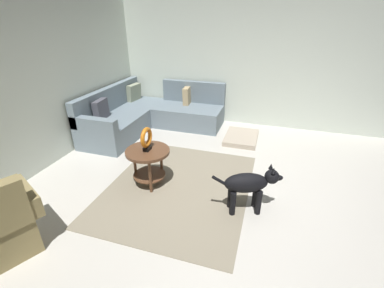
{
  "coord_description": "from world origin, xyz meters",
  "views": [
    {
      "loc": [
        -2.7,
        -0.38,
        2.18
      ],
      "look_at": [
        0.45,
        0.6,
        0.55
      ],
      "focal_mm": 24.6,
      "sensor_mm": 36.0,
      "label": 1
    }
  ],
  "objects_px": {
    "dog_bed_mat": "(241,138)",
    "dog": "(249,185)",
    "torus_sculpture": "(146,139)",
    "side_table": "(148,158)",
    "sectional_couch": "(149,115)"
  },
  "relations": [
    {
      "from": "sectional_couch",
      "to": "dog",
      "type": "height_order",
      "value": "sectional_couch"
    },
    {
      "from": "dog_bed_mat",
      "to": "dog",
      "type": "xyz_separation_m",
      "value": [
        -2.03,
        -0.35,
        0.33
      ]
    },
    {
      "from": "torus_sculpture",
      "to": "dog",
      "type": "xyz_separation_m",
      "value": [
        -0.16,
        -1.39,
        -0.33
      ]
    },
    {
      "from": "torus_sculpture",
      "to": "side_table",
      "type": "bearing_deg",
      "value": 93.58
    },
    {
      "from": "sectional_couch",
      "to": "dog",
      "type": "relative_size",
      "value": 2.78
    },
    {
      "from": "dog",
      "to": "dog_bed_mat",
      "type": "bearing_deg",
      "value": 168.32
    },
    {
      "from": "side_table",
      "to": "dog",
      "type": "bearing_deg",
      "value": -96.57
    },
    {
      "from": "dog",
      "to": "sectional_couch",
      "type": "bearing_deg",
      "value": -153.16
    },
    {
      "from": "sectional_couch",
      "to": "dog",
      "type": "bearing_deg",
      "value": -131.8
    },
    {
      "from": "torus_sculpture",
      "to": "dog_bed_mat",
      "type": "bearing_deg",
      "value": -29.22
    },
    {
      "from": "sectional_couch",
      "to": "dog_bed_mat",
      "type": "distance_m",
      "value": 1.95
    },
    {
      "from": "sectional_couch",
      "to": "dog_bed_mat",
      "type": "height_order",
      "value": "sectional_couch"
    },
    {
      "from": "dog_bed_mat",
      "to": "dog",
      "type": "relative_size",
      "value": 0.99
    },
    {
      "from": "torus_sculpture",
      "to": "dog_bed_mat",
      "type": "height_order",
      "value": "torus_sculpture"
    },
    {
      "from": "sectional_couch",
      "to": "torus_sculpture",
      "type": "relative_size",
      "value": 6.9
    }
  ]
}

